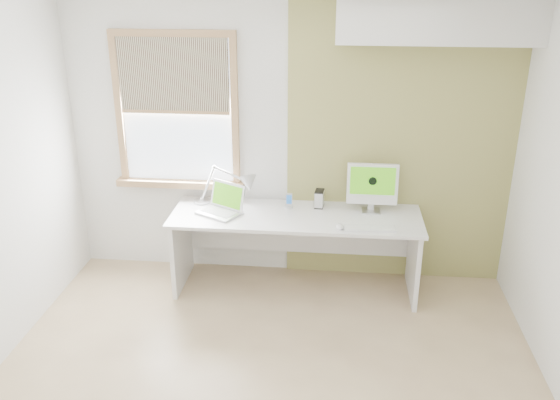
# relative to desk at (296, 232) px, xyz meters

# --- Properties ---
(room) EXTENTS (4.04, 3.54, 2.64)m
(room) POSITION_rel_desk_xyz_m (-0.11, -1.44, 0.77)
(room) COLOR tan
(room) RESTS_ON ground
(accent_wall) EXTENTS (2.00, 0.02, 2.60)m
(accent_wall) POSITION_rel_desk_xyz_m (0.89, 0.30, 0.77)
(accent_wall) COLOR #9E9750
(accent_wall) RESTS_ON room
(soffit) EXTENTS (1.60, 0.40, 0.42)m
(soffit) POSITION_rel_desk_xyz_m (1.09, 0.13, 1.87)
(soffit) COLOR white
(soffit) RESTS_ON room
(window) EXTENTS (1.20, 0.14, 1.42)m
(window) POSITION_rel_desk_xyz_m (-1.11, 0.27, 1.01)
(window) COLOR #9D764E
(window) RESTS_ON room
(desk) EXTENTS (2.20, 0.70, 0.73)m
(desk) POSITION_rel_desk_xyz_m (0.00, 0.00, 0.00)
(desk) COLOR white
(desk) RESTS_ON room
(desk_lamp) EXTENTS (0.64, 0.26, 0.37)m
(desk_lamp) POSITION_rel_desk_xyz_m (-0.53, 0.12, 0.39)
(desk_lamp) COLOR #B6B9BB
(desk_lamp) RESTS_ON desk
(laptop) EXTENTS (0.45, 0.43, 0.25)m
(laptop) POSITION_rel_desk_xyz_m (-0.65, -0.06, 0.26)
(laptop) COLOR #B6B9BB
(laptop) RESTS_ON desk
(phone_dock) EXTENTS (0.08, 0.08, 0.14)m
(phone_dock) POSITION_rel_desk_xyz_m (-0.08, 0.11, 0.23)
(phone_dock) COLOR #B6B9BB
(phone_dock) RESTS_ON desk
(external_drive) EXTENTS (0.09, 0.13, 0.16)m
(external_drive) POSITION_rel_desk_xyz_m (0.20, 0.15, 0.27)
(external_drive) COLOR #B6B9BB
(external_drive) RESTS_ON desk
(imac) EXTENTS (0.45, 0.15, 0.44)m
(imac) POSITION_rel_desk_xyz_m (0.66, 0.10, 0.44)
(imac) COLOR #B6B9BB
(imac) RESTS_ON desk
(keyboard) EXTENTS (0.44, 0.15, 0.02)m
(keyboard) POSITION_rel_desk_xyz_m (0.64, -0.30, 0.20)
(keyboard) COLOR white
(keyboard) RESTS_ON desk
(mouse) EXTENTS (0.08, 0.12, 0.03)m
(mouse) POSITION_rel_desk_xyz_m (0.38, -0.31, 0.21)
(mouse) COLOR white
(mouse) RESTS_ON desk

